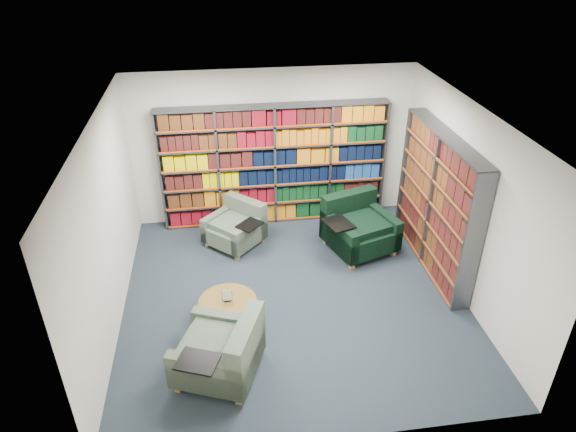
{
  "coord_description": "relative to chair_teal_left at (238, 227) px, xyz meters",
  "views": [
    {
      "loc": [
        -0.94,
        -6.01,
        4.93
      ],
      "look_at": [
        0.0,
        0.6,
        1.05
      ],
      "focal_mm": 32.0,
      "sensor_mm": 36.0,
      "label": 1
    }
  ],
  "objects": [
    {
      "name": "bookshelf_back",
      "position": [
        0.74,
        0.72,
        0.8
      ],
      "size": [
        4.0,
        0.28,
        2.2
      ],
      "color": "#47494F",
      "rests_on": "ground"
    },
    {
      "name": "chair_teal_front",
      "position": [
        -0.32,
        -3.02,
        0.04
      ],
      "size": [
        1.22,
        1.26,
        0.86
      ],
      "color": "#0E2D37",
      "rests_on": "ground"
    },
    {
      "name": "room_shell",
      "position": [
        0.74,
        -1.62,
        1.1
      ],
      "size": [
        5.02,
        5.02,
        2.82
      ],
      "color": "#1D2330",
      "rests_on": "ground"
    },
    {
      "name": "chair_teal_left",
      "position": [
        0.0,
        0.0,
        0.0
      ],
      "size": [
        1.17,
        1.17,
        0.75
      ],
      "color": "#0E2D37",
      "rests_on": "ground"
    },
    {
      "name": "chair_green_right",
      "position": [
        2.01,
        -0.43,
        0.07
      ],
      "size": [
        1.34,
        1.28,
        0.92
      ],
      "color": "black",
      "rests_on": "ground"
    },
    {
      "name": "bookshelf_right",
      "position": [
        3.08,
        -1.02,
        0.8
      ],
      "size": [
        0.28,
        2.5,
        2.2
      ],
      "color": "#47494F",
      "rests_on": "ground"
    },
    {
      "name": "coffee_table",
      "position": [
        -0.25,
        -2.07,
        0.0
      ],
      "size": [
        0.81,
        0.81,
        0.57
      ],
      "color": "brown",
      "rests_on": "ground"
    }
  ]
}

